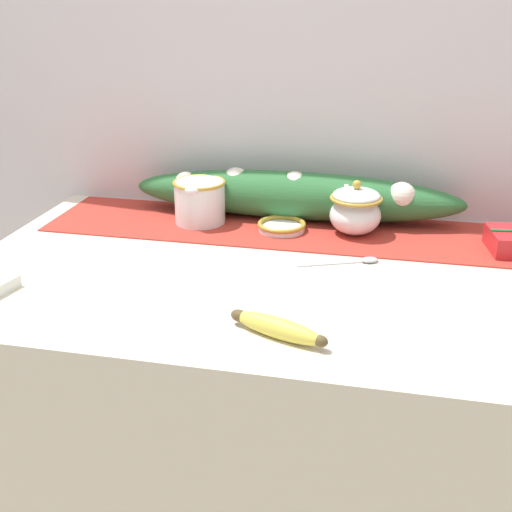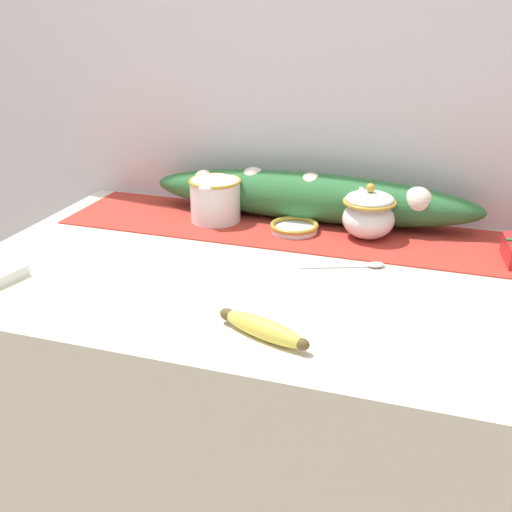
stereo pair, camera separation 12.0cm
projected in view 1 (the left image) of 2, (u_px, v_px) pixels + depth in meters
The scene contains 9 objects.
countertop at pixel (268, 456), 1.45m from camera, with size 1.22×0.75×0.92m, color beige.
back_wall at pixel (303, 95), 1.52m from camera, with size 2.02×0.04×2.40m, color silver.
table_runner at pixel (289, 229), 1.48m from camera, with size 1.12×0.26×0.00m, color #B23328.
cream_pitcher at pixel (200, 200), 1.50m from camera, with size 0.12×0.14×0.10m.
sugar_bowl at pixel (355, 210), 1.43m from camera, with size 0.12×0.12×0.12m.
small_dish at pixel (282, 226), 1.46m from camera, with size 0.11×0.11×0.02m.
banana at pixel (278, 328), 1.01m from camera, with size 0.17×0.09×0.03m.
spoon at pixel (363, 260), 1.30m from camera, with size 0.16×0.08×0.01m.
poinsettia_garland at pixel (295, 195), 1.52m from camera, with size 0.79×0.12×0.12m.
Camera 1 is at (0.22, -1.14, 1.43)m, focal length 45.00 mm.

